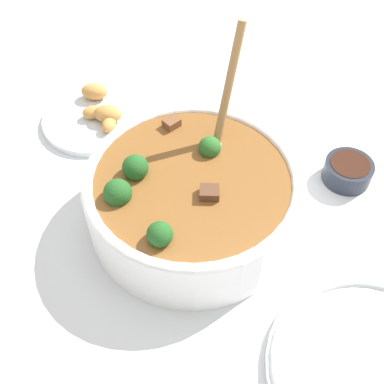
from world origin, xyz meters
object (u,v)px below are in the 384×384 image
stew_bowl (192,195)px  empty_plate (375,373)px  food_plate (96,116)px  condiment_bowl (348,170)px

stew_bowl → empty_plate: bearing=-160.7°
stew_bowl → food_plate: 0.28m
empty_plate → stew_bowl: bearing=19.3°
condiment_bowl → empty_plate: condiment_bowl is taller
food_plate → empty_plate: bearing=-163.2°
stew_bowl → condiment_bowl: size_ratio=3.96×
empty_plate → food_plate: size_ratio=1.42×
food_plate → stew_bowl: bearing=-166.0°
stew_bowl → condiment_bowl: (-0.02, -0.26, -0.04)m
condiment_bowl → food_plate: size_ratio=0.42×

